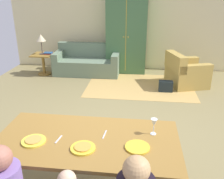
# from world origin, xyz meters

# --- Properties ---
(ground_plane) EXTENTS (7.10, 6.18, 0.02)m
(ground_plane) POSITION_xyz_m (0.00, 0.49, -0.01)
(ground_plane) COLOR olive
(back_wall) EXTENTS (7.10, 0.10, 2.70)m
(back_wall) POSITION_xyz_m (0.00, 3.63, 1.35)
(back_wall) COLOR beige
(back_wall) RESTS_ON ground_plane
(dining_table) EXTENTS (1.95, 0.99, 0.76)m
(dining_table) POSITION_xyz_m (-0.21, -1.54, 0.70)
(dining_table) COLOR olive
(dining_table) RESTS_ON ground_plane
(plate_near_man) EXTENTS (0.25, 0.25, 0.02)m
(plate_near_man) POSITION_xyz_m (-0.75, -1.66, 0.77)
(plate_near_man) COLOR yellow
(plate_near_man) RESTS_ON dining_table
(pizza_near_man) EXTENTS (0.17, 0.17, 0.01)m
(pizza_near_man) POSITION_xyz_m (-0.75, -1.66, 0.78)
(pizza_near_man) COLOR gold
(pizza_near_man) RESTS_ON plate_near_man
(plate_near_child) EXTENTS (0.25, 0.25, 0.02)m
(plate_near_child) POSITION_xyz_m (-0.21, -1.72, 0.77)
(plate_near_child) COLOR gold
(plate_near_child) RESTS_ON dining_table
(pizza_near_child) EXTENTS (0.17, 0.17, 0.01)m
(pizza_near_child) POSITION_xyz_m (-0.21, -1.72, 0.78)
(pizza_near_child) COLOR gold
(pizza_near_child) RESTS_ON plate_near_child
(plate_near_woman) EXTENTS (0.25, 0.25, 0.02)m
(plate_near_woman) POSITION_xyz_m (0.33, -1.64, 0.77)
(plate_near_woman) COLOR gold
(plate_near_woman) RESTS_ON dining_table
(wine_glass) EXTENTS (0.07, 0.07, 0.19)m
(wine_glass) POSITION_xyz_m (0.50, -1.36, 0.89)
(wine_glass) COLOR silver
(wine_glass) RESTS_ON dining_table
(fork) EXTENTS (0.04, 0.15, 0.01)m
(fork) POSITION_xyz_m (-0.50, -1.59, 0.76)
(fork) COLOR silver
(fork) RESTS_ON dining_table
(knife) EXTENTS (0.03, 0.17, 0.01)m
(knife) POSITION_xyz_m (-0.03, -1.44, 0.76)
(knife) COLOR silver
(knife) RESTS_ON dining_table
(area_rug) EXTENTS (2.60, 1.80, 0.01)m
(area_rug) POSITION_xyz_m (0.32, 2.08, 0.00)
(area_rug) COLOR tan
(area_rug) RESTS_ON ground_plane
(couch) EXTENTS (1.80, 0.86, 0.82)m
(couch) POSITION_xyz_m (-1.18, 2.94, 0.30)
(couch) COLOR slate
(couch) RESTS_ON ground_plane
(armchair) EXTENTS (1.08, 1.07, 0.82)m
(armchair) POSITION_xyz_m (1.43, 2.27, 0.32)
(armchair) COLOR #B09044
(armchair) RESTS_ON ground_plane
(armoire) EXTENTS (1.10, 0.59, 2.10)m
(armoire) POSITION_xyz_m (-0.11, 3.24, 1.05)
(armoire) COLOR #426C42
(armoire) RESTS_ON ground_plane
(side_table) EXTENTS (0.56, 0.56, 0.58)m
(side_table) POSITION_xyz_m (-2.38, 2.68, 0.38)
(side_table) COLOR olive
(side_table) RESTS_ON ground_plane
(table_lamp) EXTENTS (0.26, 0.26, 0.54)m
(table_lamp) POSITION_xyz_m (-2.38, 2.68, 1.01)
(table_lamp) COLOR brown
(table_lamp) RESTS_ON side_table
(book_lower) EXTENTS (0.22, 0.16, 0.03)m
(book_lower) POSITION_xyz_m (-2.21, 2.69, 0.59)
(book_lower) COLOR #A02C2D
(book_lower) RESTS_ON side_table
(book_upper) EXTENTS (0.22, 0.16, 0.03)m
(book_upper) POSITION_xyz_m (-2.22, 2.69, 0.62)
(book_upper) COLOR #254F86
(book_upper) RESTS_ON book_lower
(handbag) EXTENTS (0.32, 0.16, 0.26)m
(handbag) POSITION_xyz_m (0.93, 1.78, 0.13)
(handbag) COLOR black
(handbag) RESTS_ON ground_plane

